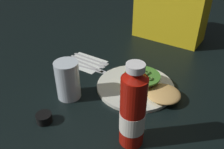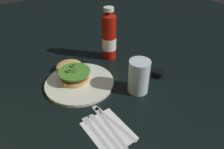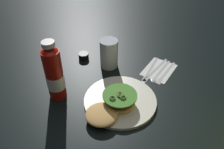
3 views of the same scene
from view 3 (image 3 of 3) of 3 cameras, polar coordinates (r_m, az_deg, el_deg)
ground_plane at (r=1.00m, az=3.84°, el=-1.22°), size 3.00×3.00×0.00m
dinner_plate at (r=0.90m, az=2.06°, el=-6.48°), size 0.28×0.28×0.01m
burger_sandwich at (r=0.85m, az=0.30°, el=-7.51°), size 0.22×0.14×0.05m
ketchup_bottle at (r=0.88m, az=-14.28°, el=0.09°), size 0.07×0.07×0.25m
water_glass at (r=1.04m, az=-0.77°, el=5.29°), size 0.08×0.08×0.14m
condiment_cup at (r=1.13m, az=-7.14°, el=4.65°), size 0.05×0.05×0.03m
napkin at (r=1.07m, az=11.68°, el=1.18°), size 0.16×0.12×0.00m
steak_knife at (r=1.06m, az=9.51°, el=1.23°), size 0.20×0.04×0.00m
butter_knife at (r=1.05m, az=10.40°, el=0.83°), size 0.22×0.03×0.00m
spoon_utensil at (r=1.05m, az=11.64°, el=0.29°), size 0.19×0.03×0.00m
fork_utensil at (r=1.05m, az=13.08°, el=0.13°), size 0.19×0.02×0.00m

